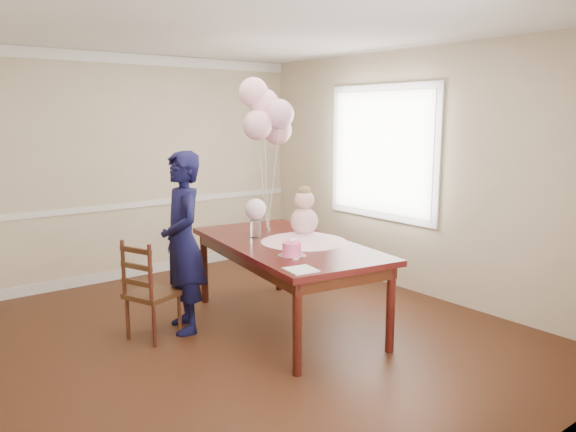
{
  "coord_description": "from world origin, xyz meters",
  "views": [
    {
      "loc": [
        -2.66,
        -4.01,
        1.97
      ],
      "look_at": [
        0.5,
        0.06,
        1.05
      ],
      "focal_mm": 35.0,
      "sensor_mm": 36.0,
      "label": 1
    }
  ],
  "objects": [
    {
      "name": "floor",
      "position": [
        0.0,
        0.0,
        0.0
      ],
      "size": [
        4.5,
        5.0,
        0.0
      ],
      "primitive_type": "cube",
      "color": "black",
      "rests_on": "ground"
    },
    {
      "name": "ceiling",
      "position": [
        0.0,
        0.0,
        2.7
      ],
      "size": [
        4.5,
        5.0,
        0.02
      ],
      "primitive_type": "cube",
      "color": "white",
      "rests_on": "wall_back"
    },
    {
      "name": "wall_back",
      "position": [
        0.0,
        2.5,
        1.35
      ],
      "size": [
        4.5,
        0.02,
        2.7
      ],
      "primitive_type": "cube",
      "color": "tan",
      "rests_on": "floor"
    },
    {
      "name": "wall_front",
      "position": [
        0.0,
        -2.5,
        1.35
      ],
      "size": [
        4.5,
        0.02,
        2.7
      ],
      "primitive_type": "cube",
      "color": "tan",
      "rests_on": "floor"
    },
    {
      "name": "wall_right",
      "position": [
        2.25,
        0.0,
        1.35
      ],
      "size": [
        0.02,
        5.0,
        2.7
      ],
      "primitive_type": "cube",
      "color": "tan",
      "rests_on": "floor"
    },
    {
      "name": "chair_rail_trim",
      "position": [
        0.0,
        2.49,
        0.9
      ],
      "size": [
        4.5,
        0.02,
        0.07
      ],
      "primitive_type": "cube",
      "color": "white",
      "rests_on": "wall_back"
    },
    {
      "name": "crown_molding",
      "position": [
        0.0,
        2.49,
        2.63
      ],
      "size": [
        4.5,
        0.02,
        0.12
      ],
      "primitive_type": "cube",
      "color": "white",
      "rests_on": "wall_back"
    },
    {
      "name": "baseboard_trim",
      "position": [
        0.0,
        2.49,
        0.06
      ],
      "size": [
        4.5,
        0.02,
        0.12
      ],
      "primitive_type": "cube",
      "color": "silver",
      "rests_on": "floor"
    },
    {
      "name": "window_frame",
      "position": [
        2.23,
        0.5,
        1.55
      ],
      "size": [
        0.02,
        1.66,
        1.56
      ],
      "primitive_type": "cube",
      "color": "silver",
      "rests_on": "wall_right"
    },
    {
      "name": "window_blinds",
      "position": [
        2.21,
        0.5,
        1.55
      ],
      "size": [
        0.01,
        1.5,
        1.4
      ],
      "primitive_type": "cube",
      "color": "silver",
      "rests_on": "wall_right"
    },
    {
      "name": "dining_table_top",
      "position": [
        0.47,
        0.05,
        0.78
      ],
      "size": [
        1.39,
        2.29,
        0.05
      ],
      "primitive_type": "cube",
      "rotation": [
        0.0,
        0.0,
        -0.15
      ],
      "color": "black",
      "rests_on": "table_leg_fl"
    },
    {
      "name": "table_apron",
      "position": [
        0.47,
        0.05,
        0.7
      ],
      "size": [
        1.27,
        2.16,
        0.11
      ],
      "primitive_type": "cube",
      "rotation": [
        0.0,
        0.0,
        -0.15
      ],
      "color": "black",
      "rests_on": "table_leg_fl"
    },
    {
      "name": "table_leg_fl",
      "position": [
        -0.12,
        -0.86,
        0.38
      ],
      "size": [
        0.09,
        0.09,
        0.75
      ],
      "primitive_type": "cylinder",
      "rotation": [
        0.0,
        0.0,
        -0.15
      ],
      "color": "black",
      "rests_on": "floor"
    },
    {
      "name": "table_leg_fr",
      "position": [
        0.77,
        -0.99,
        0.38
      ],
      "size": [
        0.09,
        0.09,
        0.75
      ],
      "primitive_type": "cylinder",
      "rotation": [
        0.0,
        0.0,
        -0.15
      ],
      "color": "black",
      "rests_on": "floor"
    },
    {
      "name": "table_leg_bl",
      "position": [
        0.18,
        1.1,
        0.38
      ],
      "size": [
        0.09,
        0.09,
        0.75
      ],
      "primitive_type": "cylinder",
      "rotation": [
        0.0,
        0.0,
        -0.15
      ],
      "color": "black",
      "rests_on": "floor"
    },
    {
      "name": "table_leg_br",
      "position": [
        1.07,
        0.96,
        0.38
      ],
      "size": [
        0.09,
        0.09,
        0.75
      ],
      "primitive_type": "cylinder",
      "rotation": [
        0.0,
        0.0,
        -0.15
      ],
      "color": "black",
      "rests_on": "floor"
    },
    {
      "name": "baby_skirt",
      "position": [
        0.62,
        -0.03,
        0.86
      ],
      "size": [
        0.93,
        0.93,
        0.11
      ],
      "primitive_type": "cone",
      "rotation": [
        0.0,
        0.0,
        -0.15
      ],
      "color": "#F1B1C9",
      "rests_on": "dining_table_top"
    },
    {
      "name": "baby_torso",
      "position": [
        0.62,
        -0.03,
        1.0
      ],
      "size": [
        0.26,
        0.26,
        0.26
      ],
      "primitive_type": "sphere",
      "color": "pink",
      "rests_on": "baby_skirt"
    },
    {
      "name": "baby_head",
      "position": [
        0.62,
        -0.03,
        1.2
      ],
      "size": [
        0.18,
        0.18,
        0.18
      ],
      "primitive_type": "sphere",
      "color": "beige",
      "rests_on": "baby_torso"
    },
    {
      "name": "baby_hair",
      "position": [
        0.62,
        -0.03,
        1.27
      ],
      "size": [
        0.13,
        0.13,
        0.13
      ],
      "primitive_type": "sphere",
      "color": "brown",
      "rests_on": "baby_head"
    },
    {
      "name": "cake_platter",
      "position": [
        0.19,
        -0.39,
        0.81
      ],
      "size": [
        0.27,
        0.27,
        0.01
      ],
      "primitive_type": "cylinder",
      "rotation": [
        0.0,
        0.0,
        -0.15
      ],
      "color": "silver",
      "rests_on": "dining_table_top"
    },
    {
      "name": "birthday_cake",
      "position": [
        0.19,
        -0.39,
        0.87
      ],
      "size": [
        0.18,
        0.18,
        0.11
      ],
      "primitive_type": "cylinder",
      "rotation": [
        0.0,
        0.0,
        -0.15
      ],
      "color": "#EC4A80",
      "rests_on": "cake_platter"
    },
    {
      "name": "cake_flower_a",
      "position": [
        0.19,
        -0.39,
        0.94
      ],
      "size": [
        0.03,
        0.03,
        0.03
      ],
      "primitive_type": "sphere",
      "color": "white",
      "rests_on": "birthday_cake"
    },
    {
      "name": "cake_flower_b",
      "position": [
        0.22,
        -0.38,
        0.94
      ],
      "size": [
        0.03,
        0.03,
        0.03
      ],
      "primitive_type": "sphere",
      "color": "white",
      "rests_on": "birthday_cake"
    },
    {
      "name": "rose_vase_near",
      "position": [
        0.36,
        0.39,
        0.89
      ],
      "size": [
        0.12,
        0.12,
        0.17
      ],
      "primitive_type": "cylinder",
      "rotation": [
        0.0,
        0.0,
        -0.15
      ],
      "color": "white",
      "rests_on": "dining_table_top"
    },
    {
      "name": "roses_near",
      "position": [
        0.36,
        0.39,
        1.09
      ],
      "size": [
        0.2,
        0.2,
        0.2
      ],
      "primitive_type": "sphere",
      "color": "silver",
      "rests_on": "rose_vase_near"
    },
    {
      "name": "napkin",
      "position": [
        -0.04,
        -0.79,
        0.81
      ],
      "size": [
        0.25,
        0.25,
        0.01
      ],
      "primitive_type": "cube",
      "rotation": [
        0.0,
        0.0,
        -0.15
      ],
      "color": "silver",
      "rests_on": "dining_table_top"
    },
    {
      "name": "balloon_weight",
      "position": [
        0.67,
        0.62,
        0.82
      ],
      "size": [
        0.05,
        0.05,
        0.02
      ],
      "primitive_type": "cylinder",
      "rotation": [
        0.0,
        0.0,
        -0.15
      ],
      "color": "silver",
      "rests_on": "dining_table_top"
    },
    {
      "name": "balloon_a",
      "position": [
        0.56,
        0.64,
        1.88
      ],
      "size": [
        0.3,
        0.3,
        0.3
      ],
      "primitive_type": "sphere",
      "color": "#EEA8BC",
      "rests_on": "balloon_ribbon_a"
    },
    {
      "name": "balloon_b",
      "position": [
        0.77,
        0.55,
        1.99
      ],
      "size": [
        0.3,
        0.3,
        0.3
      ],
      "primitive_type": "sphere",
      "color": "#E09EC1",
      "rests_on": "balloon_ribbon_b"
    },
    {
      "name": "balloon_c",
      "position": [
        0.7,
        0.72,
        2.09
      ],
      "size": [
        0.3,
        0.3,
        0.3
      ],
      "primitive_type": "sphere",
      "color": "#FFB4D8",
      "rests_on": "balloon_ribbon_c"
    },
    {
      "name": "balloon_d",
      "position": [
        0.6,
        0.76,
        2.2
      ],
      "size": [
        0.3,
        0.3,
        0.3
      ],
      "primitive_type": "sphere",
      "color": "#FAB1C9",
      "rests_on": "balloon_ribbon_d"
    },
    {
      "name": "balloon_e",
      "position": [
        0.84,
        0.68,
        1.83
      ],
      "size": [
        0.3,
        0.3,
        0.3
      ],
      "primitive_type": "sphere",
      "color": "#E2A0B1",
      "rests_on": "balloon_ribbon_e"
    },
    {
      "name": "balloon_ribbon_a",
      "position": [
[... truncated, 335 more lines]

